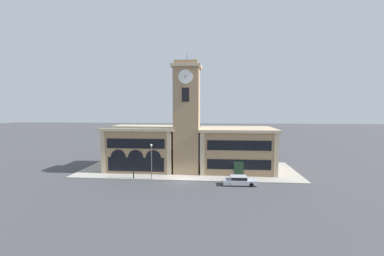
% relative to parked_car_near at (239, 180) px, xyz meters
% --- Properties ---
extents(ground_plane, '(300.00, 300.00, 0.00)m').
position_rel_parked_car_near_xyz_m(ground_plane, '(-8.24, 1.20, -0.68)').
color(ground_plane, '#424247').
extents(sidewalk_kerb, '(37.33, 14.39, 0.15)m').
position_rel_parked_car_near_xyz_m(sidewalk_kerb, '(-8.24, 8.39, -0.61)').
color(sidewalk_kerb, '#A39E93').
rests_on(sidewalk_kerb, ground_plane).
extents(clock_tower, '(4.84, 4.84, 19.86)m').
position_rel_parked_car_near_xyz_m(clock_tower, '(-8.25, 6.28, 8.70)').
color(clock_tower, '#9E7F5B').
rests_on(clock_tower, ground_plane).
extents(town_hall_left_wing, '(12.50, 10.07, 7.69)m').
position_rel_parked_car_near_xyz_m(town_hall_left_wing, '(-16.52, 8.86, 3.18)').
color(town_hall_left_wing, '#9E7F5B').
rests_on(town_hall_left_wing, ground_plane).
extents(town_hall_right_wing, '(12.99, 10.07, 7.55)m').
position_rel_parked_car_near_xyz_m(town_hall_right_wing, '(0.28, 8.87, 3.12)').
color(town_hall_right_wing, '#9E7F5B').
rests_on(town_hall_right_wing, ground_plane).
extents(parked_car_near, '(4.89, 2.03, 1.31)m').
position_rel_parked_car_near_xyz_m(parked_car_near, '(0.00, 0.00, 0.00)').
color(parked_car_near, '#B2B7C1').
rests_on(parked_car_near, ground_plane).
extents(street_lamp, '(0.36, 0.36, 5.40)m').
position_rel_parked_car_near_xyz_m(street_lamp, '(-13.21, 1.54, 3.04)').
color(street_lamp, '#4C4C51').
rests_on(street_lamp, sidewalk_kerb).
extents(bollard, '(0.18, 0.18, 1.06)m').
position_rel_parked_car_near_xyz_m(bollard, '(-16.07, 1.58, -0.02)').
color(bollard, black).
rests_on(bollard, sidewalk_kerb).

